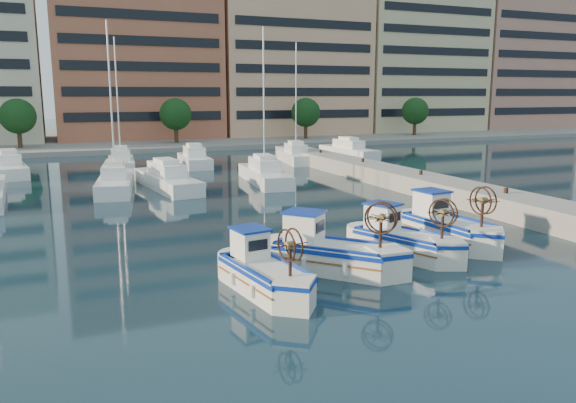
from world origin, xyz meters
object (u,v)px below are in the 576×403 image
object	(u,v)px
fishing_boat_b	(330,251)
fishing_boat_d	(447,226)
fishing_boat_a	(263,271)
fishing_boat_c	(402,239)

from	to	relation	value
fishing_boat_b	fishing_boat_d	distance (m)	6.93
fishing_boat_a	fishing_boat_c	xyz separation A→B (m)	(6.78, 1.82, 0.03)
fishing_boat_d	fishing_boat_c	bearing A→B (deg)	-167.99
fishing_boat_b	fishing_boat_d	world-z (taller)	fishing_boat_d
fishing_boat_d	fishing_boat_b	bearing A→B (deg)	-171.78
fishing_boat_c	fishing_boat_b	bearing A→B (deg)	168.07
fishing_boat_a	fishing_boat_b	bearing A→B (deg)	11.47
fishing_boat_a	fishing_boat_d	size ratio (longest dim) A/B	0.90
fishing_boat_a	fishing_boat_c	distance (m)	7.02
fishing_boat_b	fishing_boat_c	xyz separation A→B (m)	(3.69, 0.69, -0.05)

